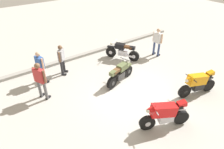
{
  "coord_description": "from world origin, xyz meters",
  "views": [
    {
      "loc": [
        -5.16,
        -5.46,
        5.74
      ],
      "look_at": [
        -0.64,
        0.86,
        0.75
      ],
      "focal_mm": 32.08,
      "sensor_mm": 36.0,
      "label": 1
    }
  ],
  "objects_px": {
    "motorcycle_red_sportbike": "(165,114)",
    "person_in_red_shirt": "(40,79)",
    "motorcycle_orange_sportbike": "(198,83)",
    "motorcycle_olive_vintage": "(120,74)",
    "person_in_white_shirt": "(157,40)",
    "person_in_gray_shirt": "(62,58)",
    "motorcycle_black_cruiser": "(122,51)",
    "person_in_blue_shirt": "(40,65)"
  },
  "relations": [
    {
      "from": "motorcycle_olive_vintage",
      "to": "person_in_gray_shirt",
      "type": "xyz_separation_m",
      "value": [
        -1.96,
        2.38,
        0.43
      ]
    },
    {
      "from": "motorcycle_red_sportbike",
      "to": "person_in_red_shirt",
      "type": "distance_m",
      "value": 5.25
    },
    {
      "from": "motorcycle_black_cruiser",
      "to": "motorcycle_orange_sportbike",
      "type": "relative_size",
      "value": 0.94
    },
    {
      "from": "motorcycle_black_cruiser",
      "to": "motorcycle_red_sportbike",
      "type": "xyz_separation_m",
      "value": [
        -2.04,
        -5.1,
        0.07
      ]
    },
    {
      "from": "person_in_white_shirt",
      "to": "person_in_blue_shirt",
      "type": "height_order",
      "value": "person_in_white_shirt"
    },
    {
      "from": "person_in_red_shirt",
      "to": "person_in_white_shirt",
      "type": "bearing_deg",
      "value": -25.81
    },
    {
      "from": "person_in_gray_shirt",
      "to": "person_in_red_shirt",
      "type": "bearing_deg",
      "value": -97.39
    },
    {
      "from": "motorcycle_orange_sportbike",
      "to": "person_in_blue_shirt",
      "type": "xyz_separation_m",
      "value": [
        -5.37,
        4.96,
        0.37
      ]
    },
    {
      "from": "motorcycle_red_sportbike",
      "to": "motorcycle_orange_sportbike",
      "type": "xyz_separation_m",
      "value": [
        2.7,
        0.49,
        0.0
      ]
    },
    {
      "from": "person_in_white_shirt",
      "to": "person_in_gray_shirt",
      "type": "xyz_separation_m",
      "value": [
        -5.54,
        1.36,
        -0.08
      ]
    },
    {
      "from": "motorcycle_olive_vintage",
      "to": "person_in_red_shirt",
      "type": "distance_m",
      "value": 3.7
    },
    {
      "from": "motorcycle_orange_sportbike",
      "to": "motorcycle_olive_vintage",
      "type": "bearing_deg",
      "value": -37.54
    },
    {
      "from": "person_in_red_shirt",
      "to": "person_in_gray_shirt",
      "type": "bearing_deg",
      "value": 15.77
    },
    {
      "from": "motorcycle_black_cruiser",
      "to": "motorcycle_olive_vintage",
      "type": "relative_size",
      "value": 0.96
    },
    {
      "from": "motorcycle_black_cruiser",
      "to": "motorcycle_orange_sportbike",
      "type": "height_order",
      "value": "motorcycle_orange_sportbike"
    },
    {
      "from": "person_in_blue_shirt",
      "to": "motorcycle_olive_vintage",
      "type": "bearing_deg",
      "value": -47.28
    },
    {
      "from": "person_in_blue_shirt",
      "to": "person_in_gray_shirt",
      "type": "bearing_deg",
      "value": -3.03
    },
    {
      "from": "motorcycle_black_cruiser",
      "to": "person_in_red_shirt",
      "type": "bearing_deg",
      "value": 67.42
    },
    {
      "from": "motorcycle_black_cruiser",
      "to": "person_in_white_shirt",
      "type": "distance_m",
      "value": 2.21
    },
    {
      "from": "motorcycle_olive_vintage",
      "to": "person_in_blue_shirt",
      "type": "xyz_separation_m",
      "value": [
        -3.12,
        2.2,
        0.47
      ]
    },
    {
      "from": "motorcycle_red_sportbike",
      "to": "person_in_blue_shirt",
      "type": "distance_m",
      "value": 6.09
    },
    {
      "from": "motorcycle_olive_vintage",
      "to": "person_in_gray_shirt",
      "type": "bearing_deg",
      "value": 112.97
    },
    {
      "from": "person_in_white_shirt",
      "to": "person_in_gray_shirt",
      "type": "relative_size",
      "value": 1.07
    },
    {
      "from": "motorcycle_black_cruiser",
      "to": "motorcycle_red_sportbike",
      "type": "height_order",
      "value": "motorcycle_red_sportbike"
    },
    {
      "from": "person_in_blue_shirt",
      "to": "person_in_gray_shirt",
      "type": "xyz_separation_m",
      "value": [
        1.16,
        0.19,
        -0.04
      ]
    },
    {
      "from": "motorcycle_black_cruiser",
      "to": "person_in_gray_shirt",
      "type": "relative_size",
      "value": 1.13
    },
    {
      "from": "motorcycle_olive_vintage",
      "to": "person_in_red_shirt",
      "type": "bearing_deg",
      "value": 148.1
    },
    {
      "from": "motorcycle_orange_sportbike",
      "to": "person_in_blue_shirt",
      "type": "height_order",
      "value": "person_in_blue_shirt"
    },
    {
      "from": "motorcycle_olive_vintage",
      "to": "person_in_gray_shirt",
      "type": "height_order",
      "value": "person_in_gray_shirt"
    },
    {
      "from": "motorcycle_olive_vintage",
      "to": "person_in_white_shirt",
      "type": "relative_size",
      "value": 1.1
    },
    {
      "from": "person_in_white_shirt",
      "to": "motorcycle_red_sportbike",
      "type": "bearing_deg",
      "value": -142.4
    },
    {
      "from": "motorcycle_red_sportbike",
      "to": "person_in_blue_shirt",
      "type": "height_order",
      "value": "person_in_blue_shirt"
    },
    {
      "from": "person_in_red_shirt",
      "to": "person_in_blue_shirt",
      "type": "height_order",
      "value": "person_in_red_shirt"
    },
    {
      "from": "motorcycle_red_sportbike",
      "to": "person_in_gray_shirt",
      "type": "xyz_separation_m",
      "value": [
        -1.51,
        5.64,
        0.33
      ]
    },
    {
      "from": "motorcycle_orange_sportbike",
      "to": "person_in_gray_shirt",
      "type": "bearing_deg",
      "value": -37.41
    },
    {
      "from": "motorcycle_orange_sportbike",
      "to": "motorcycle_black_cruiser",
      "type": "bearing_deg",
      "value": -68.57
    },
    {
      "from": "motorcycle_black_cruiser",
      "to": "person_in_blue_shirt",
      "type": "xyz_separation_m",
      "value": [
        -4.71,
        0.35,
        0.44
      ]
    },
    {
      "from": "motorcycle_black_cruiser",
      "to": "motorcycle_orange_sportbike",
      "type": "distance_m",
      "value": 4.66
    },
    {
      "from": "motorcycle_red_sportbike",
      "to": "motorcycle_olive_vintage",
      "type": "bearing_deg",
      "value": -75.92
    },
    {
      "from": "motorcycle_olive_vintage",
      "to": "person_in_red_shirt",
      "type": "relative_size",
      "value": 1.08
    },
    {
      "from": "motorcycle_olive_vintage",
      "to": "motorcycle_orange_sportbike",
      "type": "distance_m",
      "value": 3.57
    },
    {
      "from": "motorcycle_black_cruiser",
      "to": "motorcycle_olive_vintage",
      "type": "xyz_separation_m",
      "value": [
        -1.59,
        -1.84,
        -0.03
      ]
    }
  ]
}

